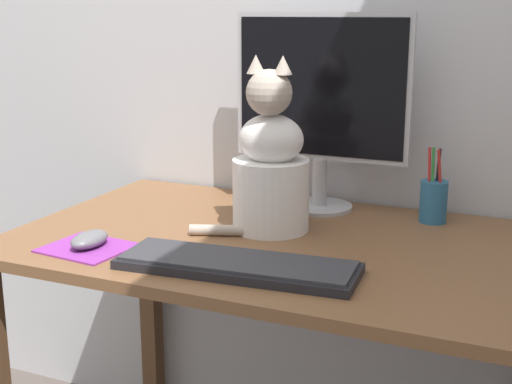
% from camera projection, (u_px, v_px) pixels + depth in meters
% --- Properties ---
extents(wall_back, '(7.00, 0.04, 2.50)m').
position_uv_depth(wall_back, '(339.00, 10.00, 1.81)').
color(wall_back, silver).
rests_on(wall_back, ground_plane).
extents(desk, '(1.19, 0.73, 0.76)m').
position_uv_depth(desk, '(279.00, 284.00, 1.61)').
color(desk, brown).
rests_on(desk, ground_plane).
extents(monitor, '(0.45, 0.17, 0.49)m').
position_uv_depth(monitor, '(320.00, 100.00, 1.75)').
color(monitor, '#B2B2B7').
rests_on(monitor, desk).
extents(keyboard, '(0.48, 0.19, 0.02)m').
position_uv_depth(keyboard, '(239.00, 265.00, 1.38)').
color(keyboard, black).
rests_on(keyboard, desk).
extents(mousepad_left, '(0.19, 0.17, 0.00)m').
position_uv_depth(mousepad_left, '(87.00, 248.00, 1.51)').
color(mousepad_left, purple).
rests_on(mousepad_left, desk).
extents(computer_mouse_left, '(0.06, 0.10, 0.03)m').
position_uv_depth(computer_mouse_left, '(89.00, 239.00, 1.51)').
color(computer_mouse_left, slate).
rests_on(computer_mouse_left, mousepad_left).
extents(cat, '(0.24, 0.21, 0.40)m').
position_uv_depth(cat, '(270.00, 167.00, 1.61)').
color(cat, white).
rests_on(cat, desk).
extents(pen_cup, '(0.06, 0.06, 0.18)m').
position_uv_depth(pen_cup, '(434.00, 200.00, 1.69)').
color(pen_cup, '#286089').
rests_on(pen_cup, desk).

